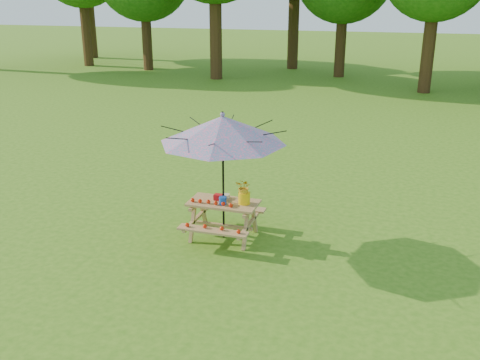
% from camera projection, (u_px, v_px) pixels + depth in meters
% --- Properties ---
extents(picnic_table, '(1.20, 1.32, 0.67)m').
position_uv_depth(picnic_table, '(224.00, 220.00, 9.33)').
color(picnic_table, '#A4694A').
rests_on(picnic_table, ground).
extents(patio_umbrella, '(2.42, 2.42, 2.25)m').
position_uv_depth(patio_umbrella, '(223.00, 130.00, 8.80)').
color(patio_umbrella, black).
rests_on(patio_umbrella, ground).
extents(produce_bins, '(0.28, 0.42, 0.13)m').
position_uv_depth(produce_bins, '(222.00, 198.00, 9.22)').
color(produce_bins, red).
rests_on(produce_bins, picnic_table).
extents(tomatoes_row, '(0.77, 0.13, 0.07)m').
position_uv_depth(tomatoes_row, '(212.00, 203.00, 9.09)').
color(tomatoes_row, red).
rests_on(tomatoes_row, picnic_table).
extents(flower_bucket, '(0.33, 0.30, 0.45)m').
position_uv_depth(flower_bucket, '(244.00, 191.00, 9.06)').
color(flower_bucket, yellow).
rests_on(flower_bucket, picnic_table).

